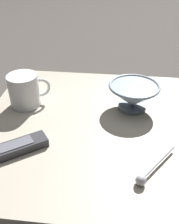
{
  "coord_description": "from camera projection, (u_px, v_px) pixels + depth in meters",
  "views": [
    {
      "loc": [
        0.07,
        -0.58,
        0.47
      ],
      "look_at": [
        0.0,
        0.03,
        0.06
      ],
      "focal_mm": 42.43,
      "sensor_mm": 36.0,
      "label": 1
    }
  ],
  "objects": [
    {
      "name": "coffee_mug",
      "position": [
        25.0,
        91.0,
        0.77
      ],
      "size": [
        0.12,
        0.09,
        0.1
      ],
      "color": "white",
      "rests_on": "table"
    },
    {
      "name": "tv_remote_near",
      "position": [
        6.0,
        151.0,
        0.62
      ],
      "size": [
        0.19,
        0.15,
        0.02
      ],
      "color": "#38383D",
      "rests_on": "table"
    },
    {
      "name": "teaspoon",
      "position": [
        146.0,
        175.0,
        0.55
      ],
      "size": [
        0.1,
        0.12,
        0.02
      ],
      "color": "silver",
      "rests_on": "table"
    },
    {
      "name": "ground_plane",
      "position": [
        88.0,
        134.0,
        0.75
      ],
      "size": [
        6.0,
        6.0,
        0.0
      ],
      "primitive_type": "plane",
      "color": "#47423D"
    },
    {
      "name": "table",
      "position": [
        88.0,
        129.0,
        0.73
      ],
      "size": [
        0.58,
        0.61,
        0.04
      ],
      "color": "#B7AD99",
      "rests_on": "ground"
    },
    {
      "name": "cereal_bowl",
      "position": [
        133.0,
        95.0,
        0.76
      ],
      "size": [
        0.15,
        0.15,
        0.08
      ],
      "color": "#8C9EAD",
      "rests_on": "table"
    }
  ]
}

